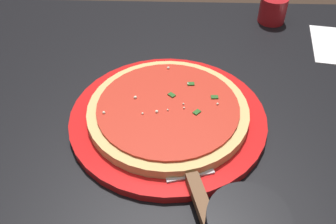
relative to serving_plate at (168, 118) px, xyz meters
The scene contains 5 objects.
restaurant_table 0.13m from the serving_plate, 147.94° to the right, with size 1.11×0.91×0.74m.
serving_plate is the anchor object (origin of this frame).
pizza 0.02m from the serving_plate, 63.99° to the left, with size 0.26×0.26×0.02m.
pizza_server 0.16m from the serving_plate, 74.00° to the right, with size 0.10×0.22×0.01m.
cup_small_sauce 0.41m from the serving_plate, 56.50° to the left, with size 0.06×0.06×0.06m, color #B2191E.
Camera 1 is at (0.05, -0.43, 1.18)m, focal length 40.31 mm.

